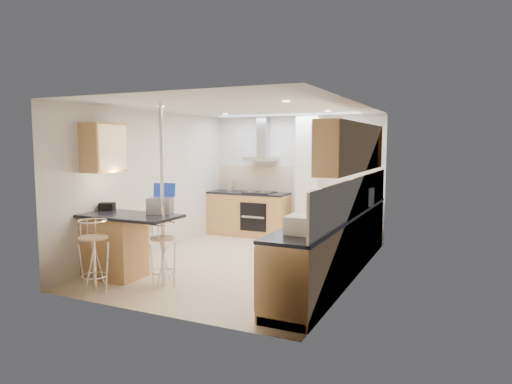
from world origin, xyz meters
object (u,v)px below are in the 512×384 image
at_px(bar_stool_near, 94,256).
at_px(bread_bin, 301,224).
at_px(microwave, 355,198).
at_px(laptop, 160,206).
at_px(bar_stool_end, 163,254).

xyz_separation_m(bar_stool_near, bread_bin, (2.68, 0.48, 0.54)).
bearing_deg(bread_bin, microwave, 86.31).
distance_m(laptop, bread_bin, 2.31).
bearing_deg(bar_stool_near, microwave, 67.85).
relative_size(microwave, bar_stool_end, 0.64).
xyz_separation_m(laptop, bar_stool_end, (0.26, -0.31, -0.61)).
xyz_separation_m(bar_stool_near, bar_stool_end, (0.68, 0.58, -0.04)).
bearing_deg(bar_stool_near, laptop, 87.23).
height_order(bar_stool_end, bread_bin, bread_bin).
relative_size(bar_stool_near, bar_stool_end, 1.09).
bearing_deg(bar_stool_end, bread_bin, -73.69).
bearing_deg(laptop, microwave, 20.08).
xyz_separation_m(microwave, bar_stool_near, (-2.76, -2.83, -0.59)).
distance_m(microwave, laptop, 3.05).
xyz_separation_m(microwave, laptop, (-2.35, -1.94, -0.02)).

